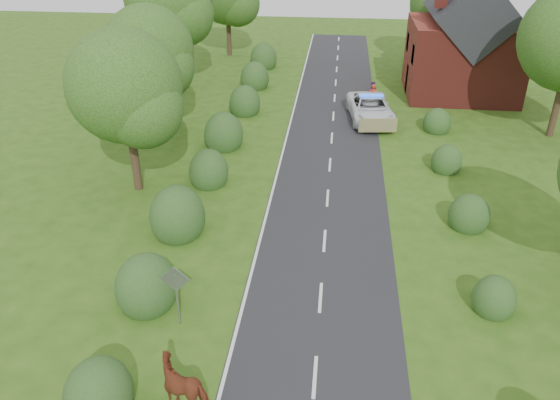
# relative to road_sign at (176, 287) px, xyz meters

# --- Properties ---
(ground) EXTENTS (120.00, 120.00, 0.00)m
(ground) POSITION_rel_road_sign_xyz_m (5.00, -2.00, -1.65)
(ground) COLOR #2D5214
(road) EXTENTS (6.00, 70.00, 0.02)m
(road) POSITION_rel_road_sign_xyz_m (5.00, 13.00, -1.64)
(road) COLOR black
(road) RESTS_ON ground
(road_markings) EXTENTS (4.96, 70.00, 0.01)m
(road_markings) POSITION_rel_road_sign_xyz_m (3.40, 10.93, -1.63)
(road_markings) COLOR white
(road_markings) RESTS_ON road
(hedgerow_left) EXTENTS (2.75, 50.41, 3.00)m
(hedgerow_left) POSITION_rel_road_sign_xyz_m (-1.51, 9.69, -0.91)
(hedgerow_left) COLOR #23411A
(hedgerow_left) RESTS_ON ground
(hedgerow_right) EXTENTS (2.10, 45.78, 2.10)m
(hedgerow_right) POSITION_rel_road_sign_xyz_m (11.60, 9.21, -1.10)
(hedgerow_right) COLOR #23411A
(hedgerow_right) RESTS_ON ground
(tree_left_a) EXTENTS (5.74, 5.60, 8.38)m
(tree_left_a) POSITION_rel_road_sign_xyz_m (-4.75, 9.86, 3.69)
(tree_left_a) COLOR #332316
(tree_left_a) RESTS_ON ground
(tree_left_b) EXTENTS (5.74, 5.60, 8.07)m
(tree_left_b) POSITION_rel_road_sign_xyz_m (-6.25, 17.86, 3.39)
(tree_left_b) COLOR #332316
(tree_left_b) RESTS_ON ground
(tree_left_c) EXTENTS (6.97, 6.80, 10.22)m
(tree_left_c) POSITION_rel_road_sign_xyz_m (-7.70, 27.83, 4.88)
(tree_left_c) COLOR #332316
(tree_left_c) RESTS_ON ground
(tree_right_c) EXTENTS (6.15, 6.00, 8.58)m
(tree_right_c) POSITION_rel_road_sign_xyz_m (14.27, 35.85, 3.69)
(tree_right_c) COLOR #332316
(tree_right_c) RESTS_ON ground
(road_sign) EXTENTS (1.06, 0.08, 2.53)m
(road_sign) POSITION_rel_road_sign_xyz_m (0.00, 0.00, 0.00)
(road_sign) COLOR gray
(road_sign) RESTS_ON ground
(house) EXTENTS (8.00, 7.40, 9.17)m
(house) POSITION_rel_road_sign_xyz_m (14.49, 28.00, 2.13)
(house) COLOR maroon
(house) RESTS_ON ground
(cow) EXTENTS (2.20, 1.49, 1.43)m
(cow) POSITION_rel_road_sign_xyz_m (1.20, -3.42, -0.94)
(cow) COLOR #602215
(cow) RESTS_ON ground
(police_van) EXTENTS (3.49, 6.29, 1.80)m
(police_van) POSITION_rel_road_sign_xyz_m (7.50, 21.61, -0.83)
(police_van) COLOR white
(police_van) RESTS_ON ground
(pedestrian_red) EXTENTS (0.70, 0.48, 1.86)m
(pedestrian_red) POSITION_rel_road_sign_xyz_m (7.73, 23.88, -0.72)
(pedestrian_red) COLOR #A1311D
(pedestrian_red) RESTS_ON ground
(pedestrian_purple) EXTENTS (0.80, 0.65, 1.56)m
(pedestrian_purple) POSITION_rel_road_sign_xyz_m (7.76, 25.42, -0.87)
(pedestrian_purple) COLOR #361350
(pedestrian_purple) RESTS_ON ground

